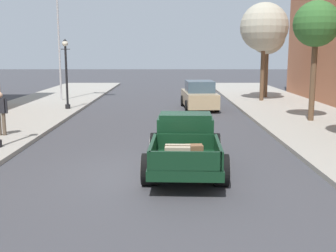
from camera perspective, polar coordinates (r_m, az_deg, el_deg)
ground_plane at (r=11.63m, az=-2.21°, el=-6.37°), size 140.00×140.00×0.00m
hotrod_truck_dark_green at (r=11.92m, az=2.18°, el=-2.22°), size 2.32×4.99×1.58m
car_background_tan at (r=24.47m, az=4.11°, el=4.13°), size 2.06×4.39×1.65m
street_lamp_far at (r=23.96m, az=-13.88°, el=7.62°), size 0.50×0.32×3.85m
flagpole at (r=28.44m, az=-14.53°, el=14.76°), size 1.74×0.16×9.16m
street_tree_second at (r=20.34m, az=19.40°, el=12.81°), size 2.06×2.06×5.41m
street_tree_third at (r=28.06m, az=12.80°, el=13.00°), size 3.06×3.06×6.25m
street_tree_farthest at (r=30.18m, az=13.25°, el=11.71°), size 2.40×2.40×5.38m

